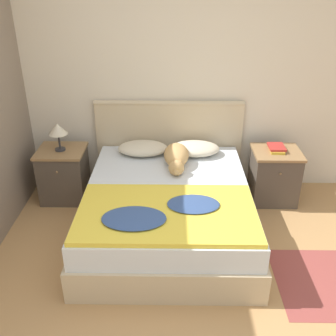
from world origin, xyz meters
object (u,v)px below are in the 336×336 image
at_px(pillow_right, 195,149).
at_px(pillow_left, 143,148).
at_px(dog, 176,157).
at_px(nightstand_left, 64,174).
at_px(nightstand_right, 274,175).
at_px(book_stack, 277,148).
at_px(table_lamp, 58,130).
at_px(bed, 168,210).

bearing_deg(pillow_right, pillow_left, 180.00).
bearing_deg(dog, nightstand_left, 171.98).
bearing_deg(nightstand_right, book_stack, 104.97).
height_order(book_stack, table_lamp, table_lamp).
xyz_separation_m(book_stack, table_lamp, (-2.32, -0.03, 0.21)).
bearing_deg(pillow_right, book_stack, -3.96).
xyz_separation_m(bed, pillow_right, (0.28, 0.73, 0.33)).
bearing_deg(pillow_left, bed, -68.69).
distance_m(pillow_right, book_stack, 0.88).
bearing_deg(book_stack, pillow_left, 177.60).
distance_m(pillow_left, table_lamp, 0.92).
bearing_deg(bed, pillow_left, 111.31).
bearing_deg(dog, nightstand_right, 9.23).
xyz_separation_m(bed, table_lamp, (-1.16, 0.64, 0.57)).
bearing_deg(table_lamp, bed, -28.64).
xyz_separation_m(nightstand_left, book_stack, (2.32, 0.02, 0.32)).
height_order(pillow_right, dog, dog).
height_order(pillow_left, pillow_right, same).
height_order(nightstand_left, pillow_left, pillow_left).
xyz_separation_m(nightstand_right, book_stack, (-0.01, 0.02, 0.32)).
relative_size(nightstand_right, table_lamp, 1.98).
bearing_deg(nightstand_left, nightstand_right, 0.00).
bearing_deg(nightstand_left, pillow_left, 5.33).
relative_size(bed, pillow_left, 3.53).
height_order(bed, pillow_left, pillow_left).
xyz_separation_m(dog, table_lamp, (-1.25, 0.17, 0.22)).
distance_m(bed, book_stack, 1.39).
bearing_deg(table_lamp, book_stack, 0.75).
height_order(pillow_left, book_stack, pillow_left).
bearing_deg(nightstand_left, book_stack, 0.53).
xyz_separation_m(pillow_left, dog, (0.37, -0.26, 0.02)).
bearing_deg(pillow_right, table_lamp, -176.40).
height_order(dog, table_lamp, table_lamp).
distance_m(pillow_right, dog, 0.33).
xyz_separation_m(nightstand_left, pillow_right, (1.45, 0.08, 0.28)).
relative_size(bed, book_stack, 8.06).
bearing_deg(nightstand_left, pillow_right, 3.25).
distance_m(nightstand_left, table_lamp, 0.53).
bearing_deg(nightstand_left, bed, -28.98).
bearing_deg(book_stack, bed, -150.09).
xyz_separation_m(pillow_left, table_lamp, (-0.88, -0.09, 0.24)).
distance_m(bed, nightstand_right, 1.33).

